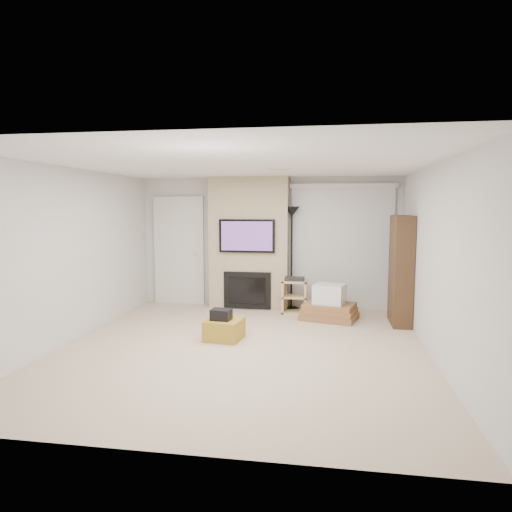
% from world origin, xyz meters
% --- Properties ---
extents(floor, '(5.00, 5.50, 0.00)m').
position_xyz_m(floor, '(0.00, 0.00, 0.00)').
color(floor, '#CCB295').
rests_on(floor, ground).
extents(ceiling, '(5.00, 5.50, 0.00)m').
position_xyz_m(ceiling, '(0.00, 0.00, 2.50)').
color(ceiling, white).
rests_on(ceiling, wall_back).
extents(wall_back, '(5.00, 0.00, 2.50)m').
position_xyz_m(wall_back, '(0.00, 2.75, 1.25)').
color(wall_back, silver).
rests_on(wall_back, ground).
extents(wall_front, '(5.00, 0.00, 2.50)m').
position_xyz_m(wall_front, '(0.00, -2.75, 1.25)').
color(wall_front, silver).
rests_on(wall_front, ground).
extents(wall_left, '(0.00, 5.50, 2.50)m').
position_xyz_m(wall_left, '(-2.50, 0.00, 1.25)').
color(wall_left, silver).
rests_on(wall_left, ground).
extents(wall_right, '(0.00, 5.50, 2.50)m').
position_xyz_m(wall_right, '(2.50, 0.00, 1.25)').
color(wall_right, silver).
rests_on(wall_right, ground).
extents(hvac_vent, '(0.35, 0.18, 0.01)m').
position_xyz_m(hvac_vent, '(0.40, 0.80, 2.50)').
color(hvac_vent, silver).
rests_on(hvac_vent, ceiling).
extents(ottoman, '(0.56, 0.56, 0.30)m').
position_xyz_m(ottoman, '(-0.34, 0.36, 0.15)').
color(ottoman, '#AA8527').
rests_on(ottoman, floor).
extents(black_bag, '(0.31, 0.25, 0.16)m').
position_xyz_m(black_bag, '(-0.37, 0.32, 0.38)').
color(black_bag, black).
rests_on(black_bag, ottoman).
extents(fireplace_wall, '(1.50, 0.47, 2.50)m').
position_xyz_m(fireplace_wall, '(-0.35, 2.54, 1.24)').
color(fireplace_wall, tan).
rests_on(fireplace_wall, floor).
extents(entry_door, '(1.02, 0.11, 2.14)m').
position_xyz_m(entry_door, '(-1.80, 2.71, 1.05)').
color(entry_door, silver).
rests_on(entry_door, floor).
extents(vertical_blinds, '(1.98, 0.10, 2.37)m').
position_xyz_m(vertical_blinds, '(1.40, 2.70, 1.27)').
color(vertical_blinds, silver).
rests_on(vertical_blinds, floor).
extents(floor_lamp, '(0.29, 0.29, 1.95)m').
position_xyz_m(floor_lamp, '(0.47, 2.50, 1.53)').
color(floor_lamp, black).
rests_on(floor_lamp, floor).
extents(av_stand, '(0.45, 0.38, 0.66)m').
position_xyz_m(av_stand, '(0.55, 2.22, 0.35)').
color(av_stand, '#DCBD7B').
rests_on(av_stand, floor).
extents(box_stack, '(1.06, 0.90, 0.61)m').
position_xyz_m(box_stack, '(1.19, 1.83, 0.23)').
color(box_stack, '#8F6139').
rests_on(box_stack, floor).
extents(bookshelf, '(0.30, 0.80, 1.80)m').
position_xyz_m(bookshelf, '(2.34, 1.71, 0.90)').
color(bookshelf, '#3A2616').
rests_on(bookshelf, floor).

